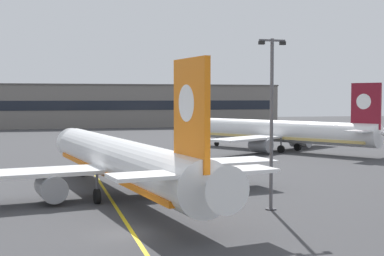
{
  "coord_description": "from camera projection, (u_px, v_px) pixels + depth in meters",
  "views": [
    {
      "loc": [
        -4.38,
        -35.94,
        9.16
      ],
      "look_at": [
        7.79,
        12.83,
        6.31
      ],
      "focal_mm": 51.16,
      "sensor_mm": 36.0,
      "label": 1
    }
  ],
  "objects": [
    {
      "name": "apron_lamp_post",
      "position": [
        272.0,
        121.0,
        44.1
      ],
      "size": [
        2.24,
        0.9,
        13.84
      ],
      "color": "#515156",
      "rests_on": "ground"
    },
    {
      "name": "safety_cone_by_nose_gear",
      "position": [
        105.0,
        173.0,
        64.34
      ],
      "size": [
        0.44,
        0.44,
        0.55
      ],
      "color": "orange",
      "rests_on": "ground"
    },
    {
      "name": "airliner_foreground",
      "position": [
        120.0,
        161.0,
        49.47
      ],
      "size": [
        32.34,
        41.3,
        11.65
      ],
      "color": "white",
      "rests_on": "ground"
    },
    {
      "name": "airliner_background",
      "position": [
        281.0,
        132.0,
        92.54
      ],
      "size": [
        28.53,
        35.34,
        11.29
      ],
      "color": "white",
      "rests_on": "ground"
    },
    {
      "name": "terminal_building",
      "position": [
        58.0,
        106.0,
        162.84
      ],
      "size": [
        135.82,
        12.4,
        13.05
      ],
      "color": "slate",
      "rests_on": "ground"
    },
    {
      "name": "taxiway_centreline",
      "position": [
        94.0,
        174.0,
        65.45
      ],
      "size": [
        3.6,
        179.98,
        0.01
      ],
      "primitive_type": "cube",
      "rotation": [
        0.0,
        0.0,
        0.02
      ],
      "color": "yellow",
      "rests_on": "ground"
    },
    {
      "name": "ground_plane",
      "position": [
        125.0,
        235.0,
        36.39
      ],
      "size": [
        400.0,
        400.0,
        0.0
      ],
      "primitive_type": "plane",
      "color": "#3D3D3F"
    }
  ]
}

